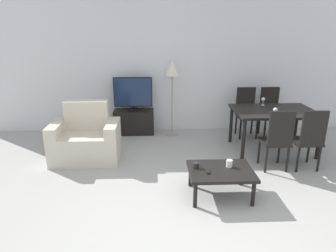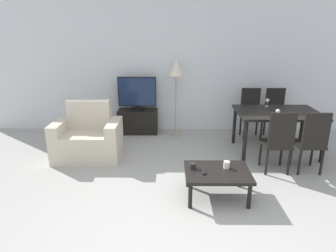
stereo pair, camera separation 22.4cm
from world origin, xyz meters
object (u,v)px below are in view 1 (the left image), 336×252
at_px(dining_table, 274,114).
at_px(coffee_table, 221,173).
at_px(cup_white_near, 229,163).
at_px(wine_glass_center, 263,100).
at_px(dining_chair_near, 277,138).
at_px(dining_chair_far_left, 246,110).
at_px(wine_glass_left, 275,110).
at_px(remote_primary, 207,171).
at_px(tv, 133,94).
at_px(cup_colored_far, 196,165).
at_px(floor_lamp, 172,72).
at_px(armchair, 86,140).
at_px(dining_chair_near_right, 309,137).
at_px(dining_chair_far, 270,110).
at_px(tv_stand, 134,122).

bearing_deg(dining_table, coffee_table, -129.55).
xyz_separation_m(cup_white_near, wine_glass_center, (1.01, 1.73, 0.42)).
xyz_separation_m(dining_chair_near, dining_chair_far_left, (0.00, 1.58, 0.00)).
height_order(dining_chair_near, wine_glass_left, dining_chair_near).
bearing_deg(dining_chair_near, remote_primary, -147.93).
bearing_deg(tv, dining_table, -21.77).
distance_m(cup_colored_far, wine_glass_left, 1.77).
xyz_separation_m(dining_chair_far_left, floor_lamp, (-1.47, 0.10, 0.74)).
bearing_deg(dining_chair_far_left, remote_primary, -116.67).
relative_size(coffee_table, remote_primary, 5.44).
xyz_separation_m(dining_chair_far_left, wine_glass_left, (0.09, -1.19, 0.31)).
xyz_separation_m(armchair, dining_chair_near, (2.94, -0.54, 0.19)).
height_order(tv, wine_glass_left, tv).
bearing_deg(coffee_table, wine_glass_center, 58.00).
relative_size(dining_chair_far_left, wine_glass_center, 6.58).
height_order(coffee_table, floor_lamp, floor_lamp).
height_order(armchair, wine_glass_left, armchair).
height_order(wine_glass_left, wine_glass_center, same).
bearing_deg(dining_chair_near_right, remote_primary, -156.09).
distance_m(dining_chair_near, remote_primary, 1.38).
bearing_deg(dining_chair_near, dining_chair_far, 73.13).
xyz_separation_m(cup_white_near, cup_colored_far, (-0.44, -0.01, -0.01)).
xyz_separation_m(tv, dining_chair_near_right, (2.72, -1.78, -0.31)).
height_order(dining_chair_near_right, cup_colored_far, dining_chair_near_right).
relative_size(remote_primary, wine_glass_left, 1.03).
height_order(dining_chair_far, wine_glass_center, dining_chair_far).
bearing_deg(dining_chair_far, wine_glass_left, -108.23).
height_order(dining_chair_near_right, wine_glass_left, dining_chair_near_right).
bearing_deg(dining_chair_near_right, dining_chair_far, 90.00).
xyz_separation_m(coffee_table, dining_chair_near, (0.98, 0.69, 0.20)).
height_order(tv_stand, dining_chair_near, dining_chair_near).
bearing_deg(armchair, wine_glass_left, -2.62).
bearing_deg(tv, dining_chair_near_right, -33.21).
bearing_deg(tv_stand, dining_chair_far, -4.25).
bearing_deg(dining_chair_far, armchair, -162.97).
distance_m(tv_stand, floor_lamp, 1.28).
distance_m(coffee_table, floor_lamp, 2.59).
xyz_separation_m(dining_chair_far, cup_white_near, (-1.34, -2.19, -0.11)).
bearing_deg(dining_chair_far, remote_primary, -125.38).
distance_m(dining_table, dining_chair_near, 0.84).
distance_m(dining_table, dining_chair_far, 0.84).
bearing_deg(armchair, dining_table, 4.60).
relative_size(cup_colored_far, wine_glass_left, 0.55).
bearing_deg(coffee_table, tv_stand, 117.03).
bearing_deg(armchair, wine_glass_center, 10.78).
xyz_separation_m(dining_chair_far, floor_lamp, (-1.95, 0.10, 0.74)).
height_order(dining_chair_far_left, floor_lamp, floor_lamp).
bearing_deg(dining_table, tv_stand, 158.19).
relative_size(tv, dining_chair_far_left, 0.79).
height_order(dining_chair_near, dining_chair_near_right, same).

